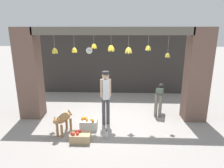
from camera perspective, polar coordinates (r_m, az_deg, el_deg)
The scene contains 12 objects.
ground_plane at distance 6.71m, azimuth -0.17°, elevation -10.46°, with size 60.00×60.00×0.00m, color gray.
shop_back_wall at distance 9.25m, azimuth 0.69°, elevation 6.49°, with size 6.76×0.12×3.00m, color #2D2B28.
shop_pillar_left at distance 7.15m, azimuth -22.52°, elevation 2.69°, with size 0.70×0.60×3.00m, color brown.
shop_pillar_right at distance 6.94m, azimuth 23.12°, elevation 2.27°, with size 0.70×0.60×3.00m, color brown.
storefront_awning at distance 6.16m, azimuth -0.22°, elevation 14.48°, with size 4.86×0.28×0.91m.
dog at distance 5.94m, azimuth -13.85°, elevation -9.78°, with size 0.42×0.87×0.65m.
shopkeeper at distance 6.13m, azimuth -1.81°, elevation -2.74°, with size 0.33×0.30×1.71m.
worker_stooping at distance 7.14m, azimuth 13.36°, elevation -3.38°, with size 0.40×0.78×1.02m.
fruit_crate_oranges at distance 6.19m, azimuth -6.71°, elevation -11.24°, with size 0.50×0.35×0.36m.
fruit_crate_apples at distance 5.61m, azimuth -9.07°, elevation -14.72°, with size 0.54×0.36×0.31m.
water_bottle at distance 5.73m, azimuth -1.60°, elevation -14.13°, with size 0.08×0.08×0.22m.
wall_clock at distance 9.21m, azimuth -6.53°, elevation 9.47°, with size 0.31×0.03×0.31m.
Camera 1 is at (0.27, -6.03, 2.92)m, focal length 32.00 mm.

